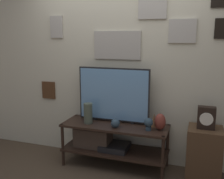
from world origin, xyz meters
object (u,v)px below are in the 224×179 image
at_px(vase_tall_ceramic, 88,113).
at_px(mantel_clock, 206,118).
at_px(vase_slim_bronze, 154,120).
at_px(decorative_bust, 149,123).
at_px(vase_urn_stoneware, 160,122).
at_px(television, 114,95).
at_px(vase_round_glass, 115,123).

height_order(vase_tall_ceramic, mantel_clock, mantel_clock).
bearing_deg(vase_tall_ceramic, vase_slim_bronze, 9.28).
distance_m(vase_slim_bronze, decorative_bust, 0.16).
bearing_deg(vase_tall_ceramic, vase_urn_stoneware, 3.34).
bearing_deg(decorative_bust, television, 160.89).
xyz_separation_m(television, mantel_clock, (1.17, -0.06, -0.18)).
distance_m(vase_urn_stoneware, decorative_bust, 0.15).
bearing_deg(television, mantel_clock, -3.19).
distance_m(vase_tall_ceramic, mantel_clock, 1.47).
distance_m(vase_tall_ceramic, decorative_bust, 0.81).
relative_size(television, vase_slim_bronze, 5.49).
height_order(television, vase_slim_bronze, television).
xyz_separation_m(television, vase_slim_bronze, (0.55, -0.03, -0.29)).
distance_m(vase_slim_bronze, mantel_clock, 0.63).
bearing_deg(mantel_clock, decorative_bust, -170.36).
relative_size(vase_tall_ceramic, vase_urn_stoneware, 1.31).
bearing_deg(vase_round_glass, television, 114.42).
xyz_separation_m(vase_slim_bronze, vase_urn_stoneware, (0.09, -0.08, 0.02)).
xyz_separation_m(vase_urn_stoneware, vase_round_glass, (-0.54, -0.10, -0.05)).
distance_m(television, vase_slim_bronze, 0.62).
xyz_separation_m(vase_tall_ceramic, vase_urn_stoneware, (0.94, 0.05, -0.03)).
height_order(vase_round_glass, decorative_bust, decorative_bust).
relative_size(vase_urn_stoneware, vase_round_glass, 1.82).
bearing_deg(vase_slim_bronze, mantel_clock, -3.68).
bearing_deg(vase_tall_ceramic, television, 28.82).
xyz_separation_m(vase_slim_bronze, vase_round_glass, (-0.46, -0.18, -0.03)).
distance_m(television, mantel_clock, 1.18).
relative_size(television, decorative_bust, 6.13).
bearing_deg(mantel_clock, vase_urn_stoneware, -175.21).
xyz_separation_m(vase_urn_stoneware, decorative_bust, (-0.13, -0.07, -0.01)).
xyz_separation_m(decorative_bust, mantel_clock, (0.66, 0.11, 0.10)).
distance_m(television, decorative_bust, 0.61).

